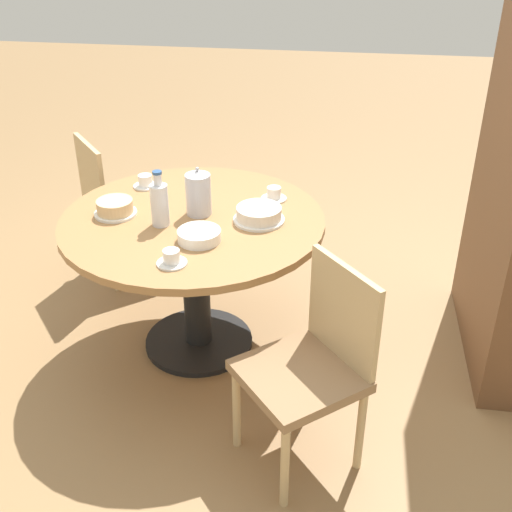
% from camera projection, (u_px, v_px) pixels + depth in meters
% --- Properties ---
extents(ground_plane, '(14.00, 14.00, 0.00)m').
position_uv_depth(ground_plane, '(199.00, 343.00, 3.35)').
color(ground_plane, '#937047').
extents(dining_table, '(1.24, 1.24, 0.74)m').
position_uv_depth(dining_table, '(194.00, 247.00, 3.07)').
color(dining_table, black).
rests_on(dining_table, ground_plane).
extents(chair_a, '(0.59, 0.59, 0.86)m').
position_uv_depth(chair_a, '(312.00, 363.00, 2.49)').
color(chair_a, tan).
rests_on(chair_a, ground_plane).
extents(chair_b, '(0.59, 0.59, 0.86)m').
position_uv_depth(chair_b, '(118.00, 203.00, 3.75)').
color(chair_b, tan).
rests_on(chair_b, ground_plane).
extents(coffee_pot, '(0.12, 0.12, 0.23)m').
position_uv_depth(coffee_pot, '(198.00, 193.00, 2.97)').
color(coffee_pot, silver).
rests_on(coffee_pot, dining_table).
extents(water_bottle, '(0.08, 0.08, 0.26)m').
position_uv_depth(water_bottle, '(160.00, 203.00, 2.87)').
color(water_bottle, silver).
rests_on(water_bottle, dining_table).
extents(cake_main, '(0.24, 0.24, 0.07)m').
position_uv_depth(cake_main, '(259.00, 214.00, 2.94)').
color(cake_main, white).
rests_on(cake_main, dining_table).
extents(cake_second, '(0.20, 0.20, 0.07)m').
position_uv_depth(cake_second, '(115.00, 208.00, 3.00)').
color(cake_second, white).
rests_on(cake_second, dining_table).
extents(cup_a, '(0.13, 0.13, 0.06)m').
position_uv_depth(cup_a, '(172.00, 259.00, 2.60)').
color(cup_a, silver).
rests_on(cup_a, dining_table).
extents(cup_b, '(0.13, 0.13, 0.06)m').
position_uv_depth(cup_b, '(274.00, 194.00, 3.15)').
color(cup_b, silver).
rests_on(cup_b, dining_table).
extents(cup_c, '(0.13, 0.13, 0.06)m').
position_uv_depth(cup_c, '(145.00, 182.00, 3.28)').
color(cup_c, silver).
rests_on(cup_c, dining_table).
extents(plate_stack, '(0.19, 0.19, 0.05)m').
position_uv_depth(plate_stack, '(199.00, 236.00, 2.78)').
color(plate_stack, white).
rests_on(plate_stack, dining_table).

